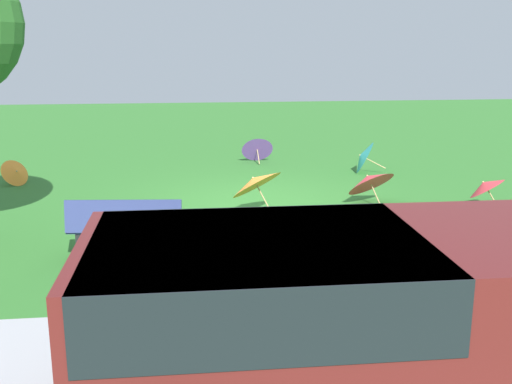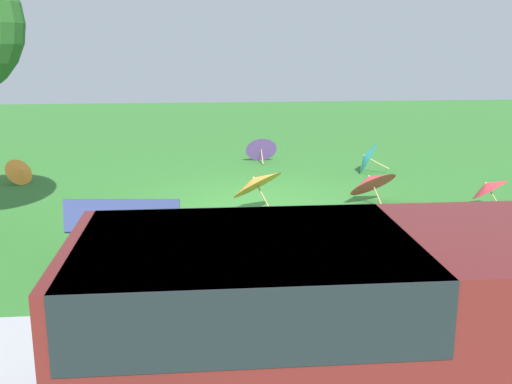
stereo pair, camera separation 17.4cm
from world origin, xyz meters
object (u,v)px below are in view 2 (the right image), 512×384
parasol_red_1 (488,186)px  parasol_red_2 (371,181)px  parasol_purple_0 (261,147)px  park_bench (124,227)px  parasol_orange_0 (20,171)px  parasol_orange_1 (256,182)px  van_dark (340,310)px  parasol_teal_0 (366,157)px

parasol_red_1 → parasol_red_2: parasol_red_2 is taller
parasol_purple_0 → parasol_red_1: (-3.61, 5.05, 0.08)m
parasol_red_1 → parasol_purple_0: bearing=-54.4°
park_bench → parasol_orange_0: size_ratio=2.23×
parasol_orange_1 → park_bench: bearing=44.5°
park_bench → parasol_red_2: bearing=-149.0°
parasol_purple_0 → parasol_orange_1: size_ratio=0.63×
van_dark → parasol_purple_0: size_ratio=5.69×
parasol_red_2 → van_dark: bearing=71.8°
park_bench → parasol_red_1: (-6.28, -1.96, -0.01)m
parasol_teal_0 → parasol_purple_0: bearing=-35.9°
parasol_orange_1 → parasol_red_2: size_ratio=1.06×
parasol_teal_0 → parasol_orange_1: 4.43m
parasol_red_2 → parasol_orange_0: bearing=-18.7°
parasol_orange_1 → parasol_red_1: bearing=179.1°
parasol_orange_1 → parasol_teal_0: bearing=-131.2°
van_dark → park_bench: van_dark is taller
parasol_orange_1 → parasol_orange_0: bearing=-31.4°
park_bench → parasol_red_1: park_bench is taller
van_dark → parasol_red_1: bearing=-125.0°
parasol_orange_0 → parasol_teal_0: size_ratio=0.81×
parasol_teal_0 → parasol_red_2: (0.68, 2.77, 0.07)m
van_dark → parasol_teal_0: 9.71m
parasol_purple_0 → parasol_orange_0: bearing=20.5°
park_bench → parasol_purple_0: 7.50m
parasol_purple_0 → parasol_teal_0: size_ratio=0.89×
parasol_orange_0 → parasol_purple_0: 5.82m
park_bench → parasol_red_2: (-4.29, -2.58, -0.00)m
parasol_teal_0 → parasol_orange_1: (2.91, 3.33, 0.23)m
parasol_orange_0 → parasol_orange_1: size_ratio=0.57×
parasol_orange_0 → parasol_red_2: bearing=161.3°
park_bench → parasol_red_1: size_ratio=1.76×
van_dark → parasol_red_1: size_ratio=4.95×
parasol_orange_0 → parasol_red_2: (-7.07, 2.40, 0.18)m
parasol_red_2 → parasol_red_1: bearing=162.7°
parasol_red_1 → parasol_teal_0: bearing=-68.8°
parasol_purple_0 → parasol_red_2: bearing=110.1°
parasol_orange_0 → parasol_teal_0: (-7.74, -0.37, 0.11)m
parasol_orange_1 → parasol_red_2: (-2.24, -0.56, -0.16)m
park_bench → parasol_teal_0: (-4.97, -5.34, -0.07)m
park_bench → parasol_orange_1: (-2.05, -2.02, 0.16)m
parasol_orange_0 → parasol_orange_1: parasol_orange_1 is taller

